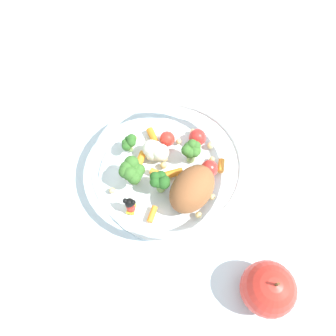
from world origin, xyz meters
The scene contains 3 objects.
ground_plane centered at (0.00, 0.00, 0.00)m, with size 2.40×2.40×0.00m, color silver.
food_container centered at (0.00, 0.00, 0.03)m, with size 0.24×0.24×0.07m.
loose_apple centered at (0.11, 0.19, 0.04)m, with size 0.07×0.07×0.09m.
Camera 1 is at (0.22, 0.09, 0.51)m, focal length 36.22 mm.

